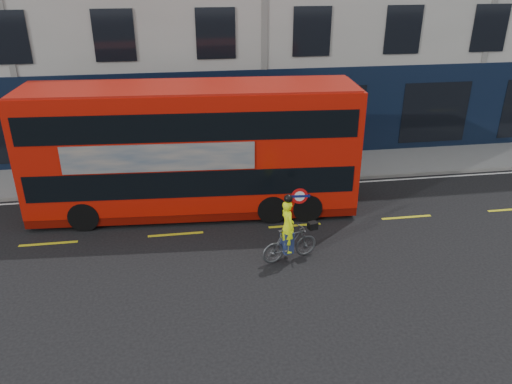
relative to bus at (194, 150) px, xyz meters
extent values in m
plane|color=black|center=(3.22, -3.19, -2.31)|extent=(120.00, 120.00, 0.00)
cube|color=gray|center=(3.22, 3.31, -2.25)|extent=(60.00, 3.00, 0.12)
cube|color=slate|center=(3.22, 1.81, -2.24)|extent=(60.00, 0.12, 0.13)
cube|color=black|center=(3.22, 4.79, -0.31)|extent=(50.00, 0.08, 4.00)
cube|color=silver|center=(3.22, 1.51, -2.30)|extent=(58.00, 0.10, 0.01)
cube|color=#B91307|center=(-0.04, 0.00, 0.14)|extent=(11.23, 3.22, 3.98)
cube|color=#5C0903|center=(-0.04, 0.00, -2.00)|extent=(11.23, 3.17, 0.30)
cube|color=black|center=(-0.04, 0.00, -0.74)|extent=(10.79, 3.23, 0.91)
cube|color=black|center=(-0.04, 0.00, 1.17)|extent=(10.79, 3.23, 0.91)
cube|color=#99140B|center=(-0.04, 0.00, 2.15)|extent=(11.00, 3.10, 0.08)
cube|color=black|center=(5.51, -0.35, -0.74)|extent=(0.18, 2.27, 0.91)
cube|color=black|center=(5.51, -0.35, 1.17)|extent=(0.18, 2.27, 0.91)
cube|color=black|center=(-5.60, 0.36, -0.74)|extent=(0.18, 2.27, 0.91)
cube|color=tan|center=(-1.13, -1.22, 0.22)|extent=(6.04, 0.42, 0.91)
cylinder|color=red|center=(3.40, -1.51, -1.30)|extent=(0.56, 0.06, 0.56)
cylinder|color=white|center=(3.40, -1.51, -1.30)|extent=(0.36, 0.04, 0.36)
cube|color=#0C1459|center=(3.40, -1.52, -1.30)|extent=(0.71, 0.06, 0.09)
cylinder|color=black|center=(3.78, -0.24, -1.80)|extent=(1.17, 2.63, 1.01)
cylinder|color=black|center=(2.57, -0.16, -1.80)|extent=(1.17, 2.63, 1.01)
cylinder|color=black|center=(-3.67, 0.23, -1.80)|extent=(1.17, 2.63, 1.01)
imported|color=#494C4E|center=(2.60, -3.72, -1.77)|extent=(1.85, 0.95, 1.07)
imported|color=#C9E40D|center=(2.51, -3.74, -1.16)|extent=(0.53, 0.67, 1.62)
cube|color=black|center=(3.33, -3.52, -1.32)|extent=(0.32, 0.28, 0.21)
cube|color=navy|center=(2.51, -3.74, -1.68)|extent=(0.38, 0.43, 0.68)
sphere|color=black|center=(2.51, -3.74, -0.27)|extent=(0.25, 0.25, 0.25)
camera|label=1|loc=(-0.31, -16.19, 5.83)|focal=35.00mm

